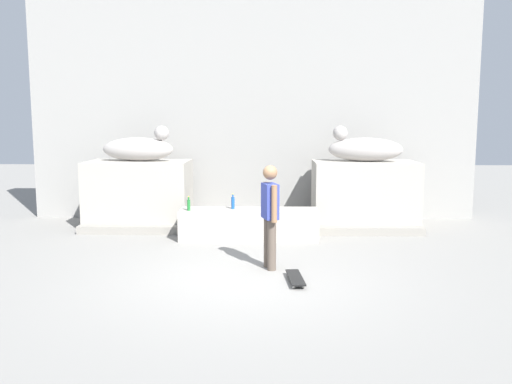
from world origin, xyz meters
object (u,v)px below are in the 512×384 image
statue_reclining_right (364,148)px  skateboard (295,278)px  statue_reclining_left (139,148)px  bottle_green (189,205)px  skater (270,212)px  bottle_blue (233,203)px

statue_reclining_right → skateboard: bearing=76.7°
statue_reclining_left → bottle_green: statue_reclining_left is taller
statue_reclining_left → skater: statue_reclining_left is taller
skateboard → bottle_blue: (-1.12, 2.86, 0.67)m
skater → bottle_blue: bearing=-177.9°
skater → bottle_blue: skater is taller
skater → bottle_green: skater is taller
statue_reclining_right → skateboard: 4.72m
statue_reclining_left → statue_reclining_right: (4.91, 0.01, 0.00)m
bottle_green → skateboard: bearing=-53.3°
statue_reclining_right → skater: 4.03m
skateboard → bottle_green: (-1.97, 2.64, 0.66)m
statue_reclining_left → bottle_green: 2.18m
statue_reclining_left → skater: bearing=-42.9°
statue_reclining_right → skateboard: size_ratio=2.04×
skater → bottle_blue: 2.28m
bottle_blue → bottle_green: size_ratio=1.08×
statue_reclining_left → bottle_blue: size_ratio=5.42×
statue_reclining_right → skater: statue_reclining_right is taller
bottle_blue → skater: bearing=-71.1°
statue_reclining_left → skater: size_ratio=0.99×
statue_reclining_left → skateboard: 5.48m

